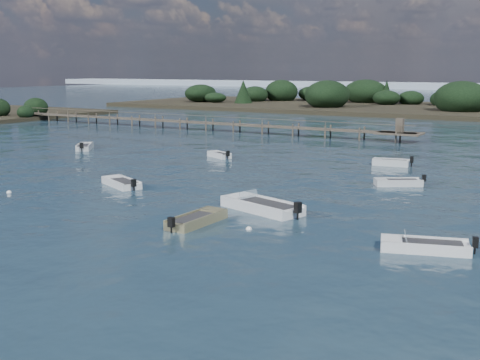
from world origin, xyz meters
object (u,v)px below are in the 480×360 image
Objects in this scene: jetty at (209,123)px; dinghy_extra_a at (197,221)px; dinghy_mid_grey at (121,184)px; tender_far_grey at (85,148)px; dinghy_mid_white_b at (424,248)px; tender_far_grey_b at (391,164)px; dinghy_mid_white_a at (262,208)px; dinghy_extra_b at (398,184)px; tender_far_white at (219,156)px.

dinghy_extra_a is at bearing -57.38° from jetty.
dinghy_mid_grey is 21.07m from tender_far_grey.
dinghy_extra_a is at bearing -173.78° from dinghy_mid_white_b.
tender_far_grey_b is at bearing 53.61° from dinghy_mid_grey.
jetty is (-29.87, 16.96, 0.82)m from tender_far_grey_b.
dinghy_extra_a is 24.91m from tender_far_grey_b.
tender_far_grey is at bearing 144.98° from dinghy_extra_a.
dinghy_mid_white_a is at bearing 70.85° from dinghy_extra_a.
dinghy_mid_grey is 1.19× the size of tender_far_grey_b.
jetty reaches higher than dinghy_mid_grey.
dinghy_mid_white_b is at bearing -46.41° from jetty.
dinghy_mid_white_a is at bearing -26.93° from tender_far_grey.
jetty reaches higher than tender_far_grey_b.
dinghy_mid_white_a is (-10.22, 3.17, 0.03)m from dinghy_mid_white_b.
dinghy_mid_grey is (-12.16, 1.51, -0.03)m from dinghy_mid_white_a.
dinghy_mid_white_a is 32.18m from tender_far_grey.
jetty reaches higher than dinghy_extra_b.
dinghy_mid_white_b is at bearing -39.95° from tender_far_white.
dinghy_mid_white_b is 55.75m from jetty.
dinghy_mid_white_a reaches higher than tender_far_grey.
dinghy_mid_white_a is 1.38× the size of dinghy_mid_grey.
dinghy_mid_white_b is 1.45× the size of tender_far_white.
tender_far_white is at bearing 119.67° from dinghy_extra_a.
tender_far_grey_b is (-3.07, 8.52, 0.03)m from dinghy_extra_b.
dinghy_extra_b is 19.75m from dinghy_mid_grey.
jetty is (-38.43, 40.38, 0.85)m from dinghy_mid_white_b.
dinghy_extra_a is 0.76× the size of dinghy_mid_white_a.
dinghy_mid_white_a is at bearing -7.08° from dinghy_mid_grey.
dinghy_mid_grey reaches higher than tender_far_white.
jetty reaches higher than dinghy_extra_a.
dinghy_extra_b is at bearing 110.22° from dinghy_mid_white_b.
tender_far_grey is 1.00× the size of tender_far_grey_b.
tender_far_white is at bearing 164.48° from dinghy_extra_b.
jetty is (-26.67, 41.66, 0.84)m from dinghy_extra_a.
dinghy_mid_white_a is 1.64× the size of tender_far_grey_b.
dinghy_mid_grey is (-16.89, -10.23, 0.01)m from dinghy_extra_b.
tender_far_white is 25.03m from jetty.
tender_far_white is (-1.52, 15.34, 0.00)m from dinghy_mid_grey.
dinghy_mid_white_b is (5.49, -14.91, 0.00)m from dinghy_extra_b.
dinghy_extra_a is at bearing -35.02° from tender_far_grey.
jetty is (-14.53, 20.36, 0.84)m from tender_far_white.
tender_far_grey is at bearing -171.36° from tender_far_white.
tender_far_grey reaches higher than dinghy_mid_grey.
dinghy_mid_grey is at bearing -148.80° from dinghy_extra_b.
dinghy_mid_white_b is at bearing -69.92° from tender_far_grey_b.
tender_far_white is at bearing 129.07° from dinghy_mid_white_a.
dinghy_extra_b is 19.11m from tender_far_white.
dinghy_mid_white_b is 11.83m from dinghy_extra_a.
tender_far_grey_b is 0.05× the size of jetty.
dinghy_extra_a is 0.07× the size of jetty.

